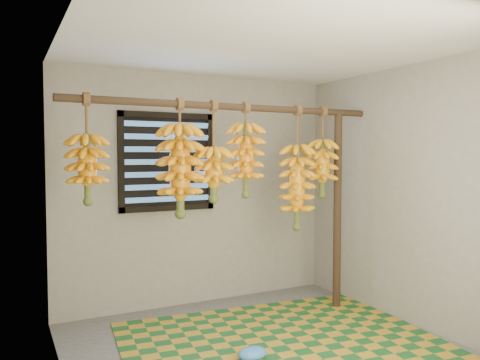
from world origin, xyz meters
TOP-DOWN VIEW (x-y plane):
  - floor at (0.00, 0.00)m, footprint 3.00×3.00m
  - ceiling at (0.00, 0.00)m, footprint 3.00×3.00m
  - wall_back at (0.00, 1.50)m, footprint 3.00×0.01m
  - wall_left at (-1.50, 0.00)m, footprint 0.01×3.00m
  - wall_right at (1.50, 0.00)m, footprint 0.01×3.00m
  - window at (-0.35, 1.48)m, footprint 1.00×0.04m
  - hanging_pole at (0.00, 0.70)m, footprint 3.00×0.06m
  - support_post at (1.20, 0.70)m, footprint 0.08×0.08m
  - woven_mat at (0.19, 0.09)m, footprint 2.78×2.32m
  - plastic_bag at (-0.19, -0.03)m, footprint 0.24×0.18m
  - banana_bunch_a at (-1.26, 0.70)m, footprint 0.30×0.30m
  - banana_bunch_b at (-0.50, 0.70)m, footprint 0.37×0.37m
  - banana_bunch_c at (-0.19, 0.70)m, footprint 0.31×0.31m
  - banana_bunch_d at (0.13, 0.70)m, footprint 0.32×0.32m
  - banana_bunch_e at (0.70, 0.70)m, footprint 0.33×0.33m
  - banana_bunch_f at (1.00, 0.70)m, footprint 0.29×0.29m

SIDE VIEW (x-z plane):
  - floor at x=0.00m, z-range -0.01..0.00m
  - woven_mat at x=0.19m, z-range 0.00..0.01m
  - plastic_bag at x=-0.19m, z-range 0.01..0.11m
  - support_post at x=1.20m, z-range 0.00..2.00m
  - wall_back at x=0.00m, z-range 0.00..2.40m
  - wall_left at x=-1.50m, z-range 0.00..2.40m
  - wall_right at x=1.50m, z-range 0.00..2.40m
  - banana_bunch_e at x=0.70m, z-range 0.66..1.86m
  - banana_bunch_c at x=-0.19m, z-range 0.96..1.85m
  - banana_bunch_b at x=-0.50m, z-range 0.94..1.94m
  - banana_bunch_f at x=1.00m, z-range 0.99..1.89m
  - banana_bunch_a at x=-1.26m, z-range 1.03..1.89m
  - window at x=-0.35m, z-range 1.00..2.00m
  - banana_bunch_d at x=0.13m, z-range 1.09..1.96m
  - hanging_pole at x=0.00m, z-range 1.97..2.03m
  - ceiling at x=0.00m, z-range 2.40..2.41m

